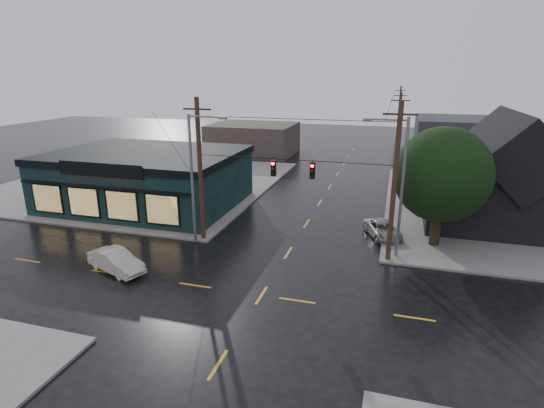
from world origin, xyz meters
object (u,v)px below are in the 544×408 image
(utility_pole_nw, at_px, (204,240))
(suv_silver, at_px, (383,229))
(sedan_cream, at_px, (116,261))
(corner_tree, at_px, (442,175))
(utility_pole_ne, at_px, (387,261))

(utility_pole_nw, relative_size, suv_silver, 2.47)
(utility_pole_nw, distance_m, sedan_cream, 6.86)
(corner_tree, height_order, utility_pole_nw, corner_tree)
(corner_tree, distance_m, suv_silver, 5.83)
(utility_pole_nw, height_order, sedan_cream, utility_pole_nw)
(corner_tree, xyz_separation_m, suv_silver, (-3.53, 0.84, -4.57))
(sedan_cream, bearing_deg, suv_silver, -35.73)
(suv_silver, bearing_deg, sedan_cream, -168.28)
(corner_tree, distance_m, utility_pole_ne, 6.89)
(utility_pole_nw, bearing_deg, corner_tree, 12.13)
(sedan_cream, bearing_deg, corner_tree, -42.95)
(corner_tree, relative_size, utility_pole_ne, 0.81)
(utility_pole_ne, relative_size, sedan_cream, 2.48)
(suv_silver, bearing_deg, utility_pole_nw, 176.52)
(utility_pole_nw, xyz_separation_m, sedan_cream, (-2.93, -6.17, 0.67))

